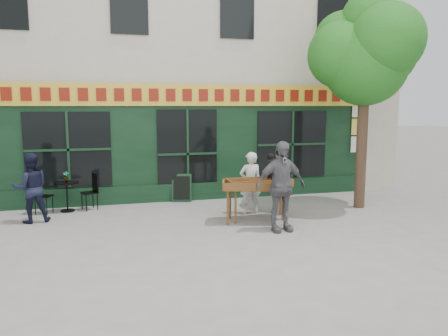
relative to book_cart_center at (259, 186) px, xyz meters
The scene contains 14 objects.
ground 1.52m from the book_cart_center, behind, with size 80.00×80.00×0.00m, color slate.
building 7.55m from the book_cart_center, 101.57° to the left, with size 14.00×7.26×10.00m.
street_tree 4.53m from the book_cart_center, 10.41° to the left, with size 3.05×2.90×5.60m.
book_cart_center is the anchor object (origin of this frame).
dog 0.59m from the book_cart_center, ahead, with size 0.34×0.60×0.60m, color black, non-canonical shape.
woman 0.65m from the book_cart_center, 90.00° to the left, with size 0.57×0.37×1.56m, color silver.
book_cart_right 0.33m from the book_cart_center, 122.00° to the right, with size 1.61×1.01×0.99m.
man_right 1.05m from the book_cart_center, 82.92° to the right, with size 1.15×0.48×1.97m, color #535357.
bistro_table 4.95m from the book_cart_center, 155.93° to the left, with size 0.60×0.60×0.76m.
bistro_chair_left 5.50m from the book_cart_center, 159.26° to the left, with size 0.47×0.47×0.95m.
bistro_chair_right 4.42m from the book_cart_center, 151.56° to the left, with size 0.48×0.48×0.95m.
potted_plant 4.94m from the book_cart_center, 155.93° to the left, with size 0.15×0.10×0.28m, color gray.
man_left 5.33m from the book_cart_center, 167.93° to the left, with size 0.79×0.62×1.64m, color black.
chalkboard 2.84m from the book_cart_center, 121.51° to the left, with size 0.59×0.31×0.79m.
Camera 1 is at (-2.16, -9.86, 2.72)m, focal length 35.00 mm.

